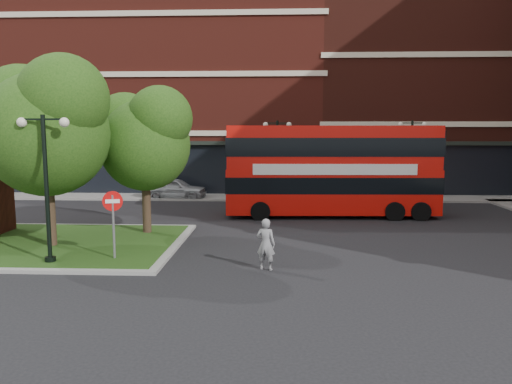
{
  "coord_description": "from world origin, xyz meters",
  "views": [
    {
      "loc": [
        2.12,
        -15.68,
        4.59
      ],
      "look_at": [
        1.19,
        4.25,
        2.0
      ],
      "focal_mm": 35.0,
      "sensor_mm": 36.0,
      "label": 1
    }
  ],
  "objects_px": {
    "car_silver": "(175,188)",
    "woman": "(266,244)",
    "bus": "(331,164)",
    "car_white": "(293,188)"
  },
  "relations": [
    {
      "from": "car_silver",
      "to": "woman",
      "type": "bearing_deg",
      "value": -154.15
    },
    {
      "from": "bus",
      "to": "car_silver",
      "type": "xyz_separation_m",
      "value": [
        -9.41,
        5.9,
        -2.0
      ]
    },
    {
      "from": "bus",
      "to": "car_white",
      "type": "distance_m",
      "value": 6.48
    },
    {
      "from": "car_white",
      "to": "woman",
      "type": "bearing_deg",
      "value": -177.13
    },
    {
      "from": "woman",
      "to": "car_white",
      "type": "distance_m",
      "value": 16.0
    },
    {
      "from": "bus",
      "to": "car_silver",
      "type": "height_order",
      "value": "bus"
    },
    {
      "from": "woman",
      "to": "car_white",
      "type": "bearing_deg",
      "value": -79.43
    },
    {
      "from": "car_silver",
      "to": "car_white",
      "type": "bearing_deg",
      "value": -85.7
    },
    {
      "from": "bus",
      "to": "car_white",
      "type": "relative_size",
      "value": 2.43
    },
    {
      "from": "woman",
      "to": "car_white",
      "type": "height_order",
      "value": "woman"
    }
  ]
}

